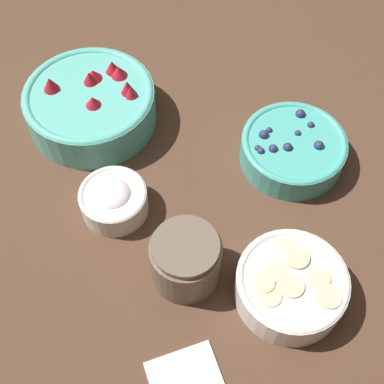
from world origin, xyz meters
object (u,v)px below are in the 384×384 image
(bowl_blueberries, at_px, (293,148))
(bowl_bananas, at_px, (291,285))
(bowl_cream, at_px, (114,199))
(jar_chocolate, at_px, (186,261))
(bowl_strawberries, at_px, (91,103))

(bowl_blueberries, relative_size, bowl_bananas, 1.10)
(bowl_blueberries, xyz_separation_m, bowl_cream, (0.14, 0.26, -0.00))
(jar_chocolate, bearing_deg, bowl_cream, -1.87)
(bowl_bananas, height_order, bowl_cream, bowl_bananas)
(bowl_bananas, relative_size, bowl_cream, 1.48)
(bowl_cream, height_order, jar_chocolate, jar_chocolate)
(bowl_cream, distance_m, jar_chocolate, 0.15)
(bowl_bananas, height_order, jar_chocolate, jar_chocolate)
(bowl_bananas, bearing_deg, bowl_blueberries, -54.00)
(bowl_strawberries, height_order, jar_chocolate, bowl_strawberries)
(bowl_strawberries, height_order, bowl_bananas, bowl_strawberries)
(bowl_cream, bearing_deg, bowl_bananas, -166.42)
(bowl_bananas, distance_m, jar_chocolate, 0.14)
(bowl_strawberries, distance_m, bowl_bananas, 0.44)
(bowl_blueberries, height_order, bowl_bananas, same)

